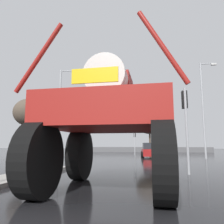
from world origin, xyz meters
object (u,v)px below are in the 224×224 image
traffic_signal_near_left (30,121)px  traffic_signal_near_right (185,111)px  streetlight_far_right (204,105)px  bare_tree_far_center (149,122)px  sedan_ahead (150,151)px  bare_tree_left (30,113)px  traffic_signal_far_left (135,137)px  streetlight_far_left (61,108)px  oversize_sprayer (111,124)px

traffic_signal_near_left → traffic_signal_near_right: traffic_signal_near_right is taller
streetlight_far_right → traffic_signal_near_left: bearing=-135.0°
traffic_signal_near_right → bare_tree_far_center: bearing=94.2°
sedan_ahead → bare_tree_far_center: (0.02, 8.51, 3.91)m
streetlight_far_right → bare_tree_left: size_ratio=1.70×
traffic_signal_near_left → traffic_signal_far_left: bearing=75.5°
traffic_signal_near_right → streetlight_far_right: 12.34m
sedan_ahead → streetlight_far_left: (-9.31, -1.95, 4.52)m
bare_tree_far_center → traffic_signal_near_right: bearing=-85.8°
traffic_signal_near_left → streetlight_far_left: size_ratio=0.37×
traffic_signal_far_left → streetlight_far_right: 9.54m
traffic_signal_near_left → streetlight_far_right: streetlight_far_right is taller
sedan_ahead → streetlight_far_left: streetlight_far_left is taller
streetlight_far_right → bare_tree_far_center: streetlight_far_right is taller
traffic_signal_near_right → streetlight_far_left: streetlight_far_left is taller
oversize_sprayer → streetlight_far_right: streetlight_far_right is taller
traffic_signal_near_right → streetlight_far_left: (-10.92, 11.24, 2.34)m
sedan_ahead → traffic_signal_far_left: (-1.87, 4.06, 1.63)m
sedan_ahead → bare_tree_left: bare_tree_left is taller
traffic_signal_near_left → bare_tree_far_center: bare_tree_far_center is taller
sedan_ahead → bare_tree_left: bearing=111.2°
streetlight_far_right → bare_tree_far_center: (-5.23, 10.13, -0.54)m
traffic_signal_near_left → bare_tree_left: bearing=120.1°
oversize_sprayer → traffic_signal_near_left: (-5.03, 3.95, 0.60)m
sedan_ahead → traffic_signal_near_left: size_ratio=1.20×
streetlight_far_right → traffic_signal_near_right: bearing=-107.5°
streetlight_far_left → traffic_signal_near_right: bearing=-45.8°
streetlight_far_left → streetlight_far_right: 14.57m
traffic_signal_far_left → bare_tree_left: 13.11m
sedan_ahead → streetlight_far_right: bearing=-111.4°
traffic_signal_near_left → bare_tree_left: bare_tree_left is taller
traffic_signal_near_left → streetlight_far_left: 11.92m
traffic_signal_near_right → bare_tree_far_center: (-1.59, 21.70, 1.73)m
sedan_ahead → traffic_signal_far_left: traffic_signal_far_left is taller
oversize_sprayer → traffic_signal_near_right: 4.98m
bare_tree_far_center → oversize_sprayer: bearing=-92.9°
traffic_signal_near_right → bare_tree_left: (-12.55, 7.97, 1.35)m
oversize_sprayer → bare_tree_left: (-9.65, 11.92, 2.29)m
traffic_signal_near_right → streetlight_far_right: (3.64, 11.57, 2.27)m
streetlight_far_left → bare_tree_far_center: 14.03m
sedan_ahead → traffic_signal_near_left: bearing=150.1°
streetlight_far_right → bare_tree_left: 16.61m
streetlight_far_right → bare_tree_left: bearing=-167.5°
traffic_signal_near_left → bare_tree_far_center: 22.70m
bare_tree_far_center → sedan_ahead: bearing=-90.1°
traffic_signal_near_left → traffic_signal_far_left: 17.81m
traffic_signal_near_right → bare_tree_far_center: bare_tree_far_center is taller
bare_tree_far_center → streetlight_far_right: bearing=-62.7°
oversize_sprayer → streetlight_far_left: 17.48m
oversize_sprayer → streetlight_far_right: bearing=-21.5°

